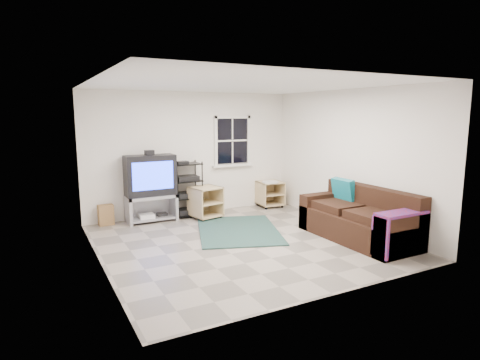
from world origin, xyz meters
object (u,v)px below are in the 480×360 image
av_rack (187,193)px  side_table_right (269,192)px  sofa (360,220)px  side_table_left (204,201)px  tv_unit (150,183)px

av_rack → side_table_right: (2.02, -0.03, -0.16)m
av_rack → sofa: av_rack is taller
side_table_left → sofa: sofa is taller
av_rack → sofa: (2.07, -2.87, -0.16)m
side_table_right → tv_unit: bearing=-179.9°
tv_unit → av_rack: size_ratio=1.23×
tv_unit → side_table_right: size_ratio=2.32×
side_table_left → sofa: size_ratio=0.31×
tv_unit → side_table_right: 2.83m
side_table_left → sofa: bearing=-55.1°
av_rack → side_table_right: av_rack is taller
side_table_right → side_table_left: bearing=-171.4°
tv_unit → av_rack: 0.83m
tv_unit → av_rack: (0.78, 0.03, -0.28)m
side_table_left → sofa: 3.15m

